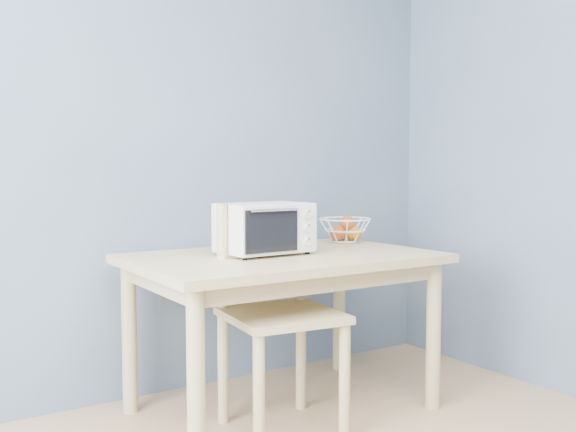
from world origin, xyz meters
TOP-DOWN VIEW (x-y plane):
  - room at (0.00, 0.00)m, footprint 4.01×4.51m
  - dining_table at (0.68, 1.70)m, footprint 1.40×0.90m
  - toaster_oven at (0.58, 1.73)m, footprint 0.42×0.32m
  - fruit_basket at (1.23, 1.94)m, footprint 0.34×0.34m
  - dining_chair at (0.55, 1.54)m, footprint 0.51×0.51m

SIDE VIEW (x-z plane):
  - dining_chair at x=0.55m, z-range -0.01..0.99m
  - dining_table at x=0.68m, z-range 0.27..1.02m
  - fruit_basket at x=1.23m, z-range 0.75..0.90m
  - toaster_oven at x=0.58m, z-range 0.76..1.00m
  - room at x=0.00m, z-range -0.01..2.61m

